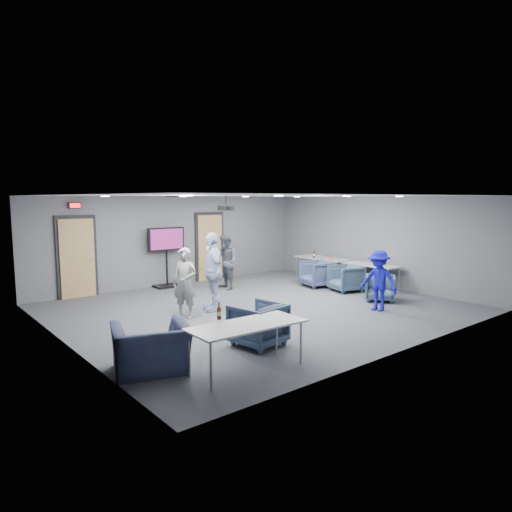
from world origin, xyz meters
TOP-DOWN VIEW (x-y plane):
  - floor at (0.00, 0.00)m, footprint 9.00×9.00m
  - ceiling at (0.00, 0.00)m, footprint 9.00×9.00m
  - wall_back at (0.00, 4.00)m, footprint 9.00×0.02m
  - wall_front at (0.00, -4.00)m, footprint 9.00×0.02m
  - wall_left at (-4.50, 0.00)m, footprint 0.02×8.00m
  - wall_right at (4.50, 0.00)m, footprint 0.02×8.00m
  - door_left at (-3.00, 3.95)m, footprint 1.06×0.17m
  - door_right at (1.20, 3.95)m, footprint 1.06×0.17m
  - exit_sign at (-3.00, 3.93)m, footprint 0.32×0.08m
  - hvac_diffuser at (-0.50, 2.80)m, footprint 0.60×0.60m
  - downlights at (0.00, 0.00)m, footprint 6.18×3.78m
  - person_a at (-1.85, 0.33)m, footprint 0.61×0.68m
  - person_b at (0.68, 2.35)m, footprint 0.69×0.84m
  - person_c at (-1.00, 0.50)m, footprint 0.77×1.17m
  - person_d at (2.01, -1.99)m, footprint 0.67×1.00m
  - chair_right_a at (3.04, 0.94)m, footprint 1.04×1.02m
  - chair_right_b at (3.16, -0.05)m, footprint 1.01×0.99m
  - chair_right_c at (2.90, -1.41)m, footprint 1.03×1.03m
  - chair_front_a at (-1.83, -2.19)m, footprint 0.95×0.97m
  - chair_front_b at (-3.89, -2.12)m, footprint 1.38×1.29m
  - table_right_a at (4.00, 1.61)m, footprint 0.79×1.89m
  - table_right_b at (4.00, -0.29)m, footprint 0.70×1.69m
  - table_front_left at (-2.71, -3.00)m, footprint 1.87×0.83m
  - bottle_front at (-2.89, -2.51)m, footprint 0.07×0.07m
  - bottle_right at (3.77, 1.77)m, footprint 0.07×0.07m
  - snack_box at (3.83, 1.17)m, footprint 0.20×0.14m
  - wrapper at (4.09, -0.50)m, footprint 0.20×0.14m
  - tv_stand at (-0.46, 3.75)m, footprint 1.16×0.55m
  - projector at (-0.32, 0.89)m, footprint 0.35×0.33m

SIDE VIEW (x-z plane):
  - floor at x=0.00m, z-range 0.00..0.00m
  - chair_right_c at x=2.90m, z-range 0.00..0.68m
  - chair_front_b at x=-3.89m, z-range 0.00..0.73m
  - chair_right_b at x=3.16m, z-range 0.00..0.74m
  - chair_front_a at x=-1.83m, z-range 0.00..0.78m
  - chair_right_a at x=3.04m, z-range 0.00..0.78m
  - table_right_b at x=4.00m, z-range 0.32..1.05m
  - table_front_left at x=-2.71m, z-range 0.32..1.05m
  - table_right_a at x=4.00m, z-range 0.32..1.05m
  - person_d at x=2.01m, z-range 0.00..1.44m
  - wrapper at x=4.09m, z-range 0.73..0.78m
  - snack_box at x=3.83m, z-range 0.73..0.78m
  - person_a at x=-1.85m, z-range 0.00..1.57m
  - person_b at x=0.68m, z-range 0.00..1.60m
  - bottle_right at x=3.77m, z-range 0.69..0.97m
  - bottle_front at x=-2.89m, z-range 0.69..0.97m
  - person_c at x=-1.00m, z-range 0.00..1.86m
  - tv_stand at x=-0.46m, z-range 0.12..1.90m
  - door_left at x=-3.00m, z-range -0.05..2.19m
  - door_right at x=1.20m, z-range -0.05..2.19m
  - wall_back at x=0.00m, z-range 0.00..2.70m
  - wall_front at x=0.00m, z-range 0.00..2.70m
  - wall_left at x=-4.50m, z-range 0.00..2.70m
  - wall_right at x=4.50m, z-range 0.00..2.70m
  - projector at x=-0.32m, z-range 2.23..2.58m
  - exit_sign at x=-3.00m, z-range 2.37..2.53m
  - downlights at x=0.00m, z-range 2.67..2.69m
  - hvac_diffuser at x=-0.50m, z-range 2.67..2.70m
  - ceiling at x=0.00m, z-range 2.70..2.70m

